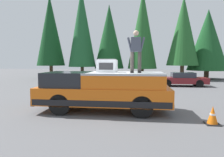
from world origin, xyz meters
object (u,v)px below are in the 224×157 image
object	(u,v)px
traffic_cone	(213,116)
parked_car_maroon	(182,79)
person_on_truck_bed	(136,50)
pickup_truck	(104,91)
compressor_unit	(107,66)

from	to	relation	value
traffic_cone	parked_car_maroon	bearing A→B (deg)	-6.56
person_on_truck_bed	traffic_cone	bearing A→B (deg)	-115.15
parked_car_maroon	traffic_cone	size ratio (longest dim) A/B	6.61
pickup_truck	parked_car_maroon	distance (m)	10.81
compressor_unit	parked_car_maroon	xyz separation A→B (m)	(9.30, -5.06, -1.35)
pickup_truck	traffic_cone	size ratio (longest dim) A/B	8.94
pickup_truck	compressor_unit	size ratio (longest dim) A/B	6.60
pickup_truck	traffic_cone	xyz separation A→B (m)	(-1.37, -3.93, -0.58)
person_on_truck_bed	pickup_truck	bearing A→B (deg)	83.47
person_on_truck_bed	traffic_cone	size ratio (longest dim) A/B	2.73
parked_car_maroon	compressor_unit	bearing A→B (deg)	151.44
compressor_unit	traffic_cone	size ratio (longest dim) A/B	1.35
pickup_truck	compressor_unit	world-z (taller)	compressor_unit
parked_car_maroon	pickup_truck	bearing A→B (deg)	151.36
parked_car_maroon	traffic_cone	xyz separation A→B (m)	(-10.86, 1.25, -0.29)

